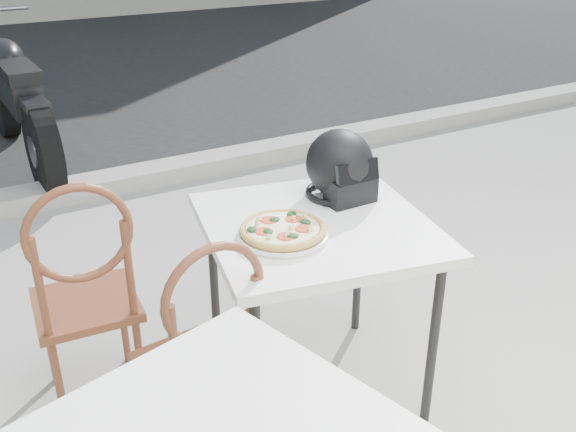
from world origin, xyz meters
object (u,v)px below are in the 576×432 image
cafe_chair_side (85,286)px  motorcycle (17,101)px  plate (283,235)px  helmet (341,168)px  cafe_table_main (317,239)px  pizza (283,229)px  cafe_chair_main (205,346)px

cafe_chair_side → motorcycle: 3.03m
plate → helmet: bearing=27.9°
cafe_table_main → pizza: bearing=-166.1°
cafe_chair_side → cafe_table_main: bearing=161.0°
plate → cafe_chair_side: size_ratio=0.39×
pizza → plate: bearing=-88.1°
helmet → motorcycle: (-0.76, 3.21, -0.40)m
cafe_chair_side → plate: bearing=152.6°
helmet → cafe_chair_main: size_ratio=0.30×
helmet → cafe_chair_side: 1.06m
cafe_chair_side → motorcycle: (0.24, 3.02, -0.07)m
plate → pizza: 0.02m
helmet → cafe_chair_main: (-0.74, -0.33, -0.37)m
plate → cafe_chair_main: 0.46m
cafe_table_main → plate: plate is taller
cafe_chair_side → motorcycle: size_ratio=0.45×
cafe_table_main → helmet: 0.32m
plate → cafe_chair_side: bearing=148.0°
plate → motorcycle: (-0.38, 3.41, -0.29)m
pizza → cafe_table_main: bearing=13.9°
plate → helmet: 0.44m
pizza → cafe_chair_main: cafe_chair_main is taller
plate → pizza: size_ratio=1.03×
pizza → helmet: size_ratio=1.38×
plate → cafe_chair_side: 0.76m
cafe_chair_main → cafe_table_main: bearing=-167.4°
helmet → motorcycle: motorcycle is taller
cafe_table_main → motorcycle: bearing=99.3°
cafe_table_main → cafe_chair_main: cafe_chair_main is taller
plate → cafe_chair_main: size_ratio=0.42×
plate → pizza: pizza is taller
plate → motorcycle: bearing=96.4°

